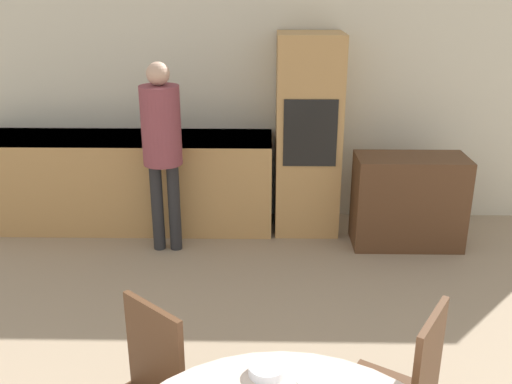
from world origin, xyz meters
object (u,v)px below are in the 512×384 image
object	(u,v)px
oven_unit	(308,135)
bowl_far	(267,369)
person_standing	(162,138)
sideboard	(408,201)

from	to	relation	value
oven_unit	bowl_far	xyz separation A→B (m)	(-0.38, -3.25, -0.13)
bowl_far	oven_unit	bearing A→B (deg)	83.34
oven_unit	person_standing	bearing A→B (deg)	-157.94
oven_unit	person_standing	xyz separation A→B (m)	(-1.27, -0.51, 0.11)
sideboard	oven_unit	bearing A→B (deg)	157.04
person_standing	oven_unit	bearing A→B (deg)	22.06
sideboard	bowl_far	world-z (taller)	sideboard
person_standing	bowl_far	distance (m)	2.89
oven_unit	bowl_far	size ratio (longest dim) A/B	12.14
oven_unit	bowl_far	distance (m)	3.28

